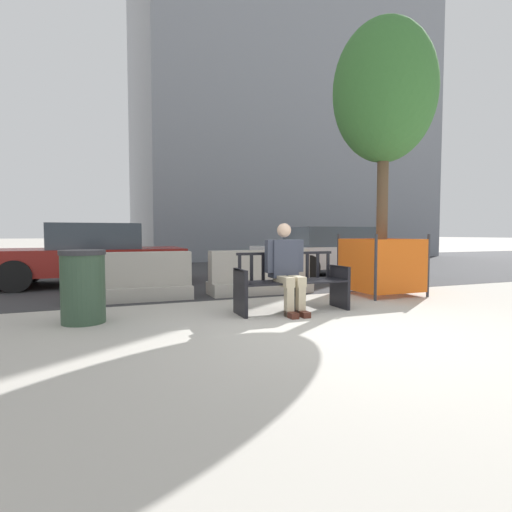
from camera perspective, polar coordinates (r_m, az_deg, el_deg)
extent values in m
plane|color=#B7B2A8|center=(4.93, 12.70, -10.50)|extent=(200.00, 200.00, 0.00)
cube|color=#333335|center=(13.00, -9.26, -1.92)|extent=(120.00, 12.00, 0.01)
cube|color=black|center=(5.68, -2.25, -5.21)|extent=(0.05, 0.51, 0.66)
cube|color=black|center=(6.39, 11.87, -4.33)|extent=(0.05, 0.51, 0.66)
cube|color=black|center=(6.00, 5.23, -5.78)|extent=(0.04, 0.32, 0.45)
cube|color=black|center=(5.77, 6.25, -3.91)|extent=(1.60, 0.08, 0.02)
cube|color=black|center=(5.87, 5.73, -3.78)|extent=(1.60, 0.08, 0.02)
cube|color=black|center=(5.97, 5.24, -3.66)|extent=(1.60, 0.08, 0.02)
cube|color=black|center=(6.07, 4.76, -3.54)|extent=(1.60, 0.08, 0.02)
cube|color=black|center=(6.18, 4.29, -3.42)|extent=(1.60, 0.08, 0.02)
cube|color=black|center=(6.15, 4.27, 0.40)|extent=(1.60, 0.04, 0.04)
cube|color=black|center=(5.89, -2.36, -1.77)|extent=(0.04, 0.03, 0.38)
cube|color=black|center=(5.95, -0.65, -1.71)|extent=(0.04, 0.03, 0.38)
cube|color=black|center=(6.02, 1.03, -1.66)|extent=(0.04, 0.03, 0.38)
cube|color=black|center=(6.09, 2.67, -1.60)|extent=(0.04, 0.03, 0.38)
cube|color=black|center=(6.17, 4.26, -1.55)|extent=(0.04, 0.03, 0.38)
cube|color=black|center=(6.25, 5.82, -1.49)|extent=(0.04, 0.03, 0.38)
cube|color=black|center=(6.33, 7.33, -1.44)|extent=(0.04, 0.03, 0.38)
cube|color=black|center=(6.43, 8.81, -1.38)|extent=(0.04, 0.03, 0.38)
cube|color=black|center=(6.52, 10.24, -1.33)|extent=(0.04, 0.03, 0.38)
cube|color=black|center=(5.62, -2.19, -2.06)|extent=(0.05, 0.46, 0.03)
cube|color=black|center=(6.34, 12.00, -1.52)|extent=(0.05, 0.46, 0.03)
cube|color=#383D4C|center=(5.95, 3.93, -0.37)|extent=(0.40, 0.24, 0.56)
sphere|color=beige|center=(5.92, 4.03, 3.68)|extent=(0.21, 0.21, 0.21)
cube|color=#C6B793|center=(5.74, 4.03, -3.60)|extent=(0.14, 0.44, 0.14)
cube|color=#C6B793|center=(5.82, 5.64, -3.52)|extent=(0.14, 0.44, 0.14)
cube|color=#C6B793|center=(5.63, 4.75, -6.37)|extent=(0.11, 0.11, 0.45)
cube|color=#C6B793|center=(5.71, 6.39, -6.25)|extent=(0.11, 0.11, 0.45)
cube|color=#4C2319|center=(5.59, 5.10, -8.37)|extent=(0.11, 0.26, 0.08)
cube|color=#4C2319|center=(5.67, 6.75, -8.21)|extent=(0.11, 0.26, 0.08)
cube|color=#383D4C|center=(5.82, 1.87, -0.05)|extent=(0.09, 0.12, 0.48)
cube|color=#383D4C|center=(6.03, 6.16, 0.05)|extent=(0.09, 0.12, 0.48)
cube|color=#ADA89E|center=(7.78, 0.60, -4.47)|extent=(2.01, 0.70, 0.24)
cube|color=#ADA89E|center=(7.73, 0.60, -1.38)|extent=(2.00, 0.32, 0.60)
cube|color=#ADA89E|center=(7.30, -17.13, -5.12)|extent=(2.01, 0.71, 0.24)
cube|color=#ADA89E|center=(7.25, -17.18, -1.84)|extent=(2.00, 0.33, 0.60)
cylinder|color=brown|center=(7.97, 17.57, 5.84)|extent=(0.21, 0.21, 3.09)
ellipsoid|color=#387033|center=(8.39, 17.86, 21.51)|extent=(1.90, 1.90, 2.63)
cylinder|color=#2D2D33|center=(7.17, 16.73, -1.60)|extent=(0.05, 0.05, 1.15)
cylinder|color=#2D2D33|center=(7.94, 23.38, -1.27)|extent=(0.05, 0.05, 1.15)
cylinder|color=#2D2D33|center=(8.11, 11.65, -0.98)|extent=(0.05, 0.05, 1.15)
cylinder|color=#2D2D33|center=(8.80, 18.04, -0.74)|extent=(0.05, 0.05, 1.15)
cube|color=#E05B14|center=(7.54, 20.23, -1.43)|extent=(1.17, 0.03, 0.97)
cube|color=#E05B14|center=(8.44, 14.98, -0.86)|extent=(1.17, 0.03, 0.97)
cube|color=#E05B14|center=(7.63, 14.03, -1.27)|extent=(0.03, 1.17, 0.97)
cube|color=#E05B14|center=(8.36, 20.57, -0.99)|extent=(0.03, 1.17, 0.97)
cube|color=silver|center=(11.31, 11.69, 0.02)|extent=(4.61, 1.76, 0.56)
cube|color=#38424C|center=(11.19, 10.92, 2.74)|extent=(2.34, 1.54, 0.51)
cylinder|color=black|center=(12.81, 15.04, -0.64)|extent=(0.64, 0.22, 0.64)
cylinder|color=black|center=(11.52, 19.90, -1.15)|extent=(0.64, 0.22, 0.64)
cylinder|color=black|center=(11.36, 3.32, -1.02)|extent=(0.64, 0.22, 0.64)
cylinder|color=black|center=(9.88, 7.31, -1.68)|extent=(0.64, 0.22, 0.64)
cube|color=maroon|center=(9.89, -22.85, -0.63)|extent=(4.24, 1.90, 0.56)
cube|color=#38424C|center=(9.87, -21.94, 2.66)|extent=(1.92, 1.66, 0.57)
cylinder|color=black|center=(9.17, -31.22, -2.51)|extent=(0.64, 0.22, 0.64)
cylinder|color=black|center=(10.91, -29.56, -1.62)|extent=(0.64, 0.22, 0.64)
cylinder|color=black|center=(9.07, -14.72, -2.20)|extent=(0.64, 0.22, 0.64)
cylinder|color=black|center=(10.82, -15.72, -1.35)|extent=(0.64, 0.22, 0.64)
cylinder|color=#334C38|center=(5.66, -23.48, -4.33)|extent=(0.55, 0.55, 0.89)
cylinder|color=#2D2D33|center=(5.62, -23.58, 0.47)|extent=(0.58, 0.58, 0.06)
cube|color=gray|center=(25.35, 1.01, 22.50)|extent=(14.35, 12.89, 19.04)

